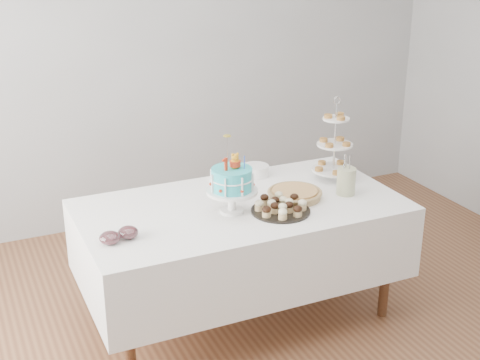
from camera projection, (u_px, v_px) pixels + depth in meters
name	position (u px, v px, depth m)	size (l,w,h in m)	color
floor	(262.00, 340.00, 4.00)	(5.00, 5.00, 0.00)	brown
walls	(265.00, 123.00, 3.51)	(5.04, 4.04, 2.70)	#9B9EA0
table	(241.00, 238.00, 4.06)	(1.92, 1.02, 0.77)	white
birthday_cake	(232.00, 192.00, 3.83)	(0.30, 0.30, 0.46)	white
cupcake_tray	(281.00, 206.00, 3.86)	(0.35, 0.35, 0.08)	black
pie	(295.00, 193.00, 4.05)	(0.33, 0.33, 0.05)	tan
tiered_stand	(335.00, 145.00, 4.29)	(0.28, 0.28, 0.55)	silver
plate_stack	(255.00, 170.00, 4.42)	(0.18, 0.18, 0.07)	white
pastry_plate	(230.00, 177.00, 4.35)	(0.26, 0.26, 0.04)	white
jam_bowl_a	(110.00, 238.00, 3.48)	(0.11, 0.11, 0.07)	silver
jam_bowl_b	(128.00, 233.00, 3.54)	(0.11, 0.11, 0.07)	silver
utensil_pitcher	(346.00, 180.00, 4.09)	(0.12, 0.12, 0.26)	beige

